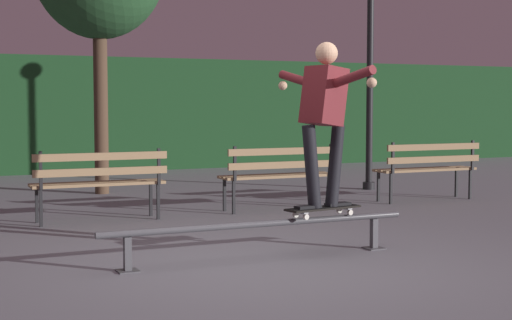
{
  "coord_description": "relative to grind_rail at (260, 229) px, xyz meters",
  "views": [
    {
      "loc": [
        -2.97,
        -6.11,
        1.42
      ],
      "look_at": [
        0.33,
        1.03,
        0.85
      ],
      "focal_mm": 54.33,
      "sensor_mm": 36.0,
      "label": 1
    }
  ],
  "objects": [
    {
      "name": "park_bench_left_center",
      "position": [
        -0.8,
        2.84,
        0.26
      ],
      "size": [
        1.6,
        0.43,
        0.88
      ],
      "color": "black",
      "rests_on": "ground"
    },
    {
      "name": "park_bench_rightmost",
      "position": [
        4.06,
        2.84,
        0.26
      ],
      "size": [
        1.6,
        0.43,
        0.88
      ],
      "color": "black",
      "rests_on": "ground"
    },
    {
      "name": "park_bench_right_center",
      "position": [
        1.63,
        2.84,
        0.26
      ],
      "size": [
        1.6,
        0.43,
        0.88
      ],
      "color": "black",
      "rests_on": "ground"
    },
    {
      "name": "hedge_backdrop",
      "position": [
        0.0,
        10.18,
        0.92
      ],
      "size": [
        24.0,
        1.2,
        2.4
      ],
      "primitive_type": "cube",
      "color": "#193D1E",
      "rests_on": "ground"
    },
    {
      "name": "lamp_post_right",
      "position": [
        4.12,
        4.52,
        2.2
      ],
      "size": [
        0.32,
        0.32,
        3.9
      ],
      "color": "black",
      "rests_on": "ground"
    },
    {
      "name": "ground_plane",
      "position": [
        0.0,
        -0.23,
        -0.28
      ],
      "size": [
        90.0,
        90.0,
        0.0
      ],
      "primitive_type": "plane",
      "color": "slate"
    },
    {
      "name": "skateboard",
      "position": [
        0.66,
        -0.0,
        0.15
      ],
      "size": [
        0.8,
        0.32,
        0.09
      ],
      "color": "black",
      "rests_on": "grind_rail"
    },
    {
      "name": "grind_rail",
      "position": [
        0.0,
        0.0,
        0.0
      ],
      "size": [
        3.02,
        0.18,
        0.36
      ],
      "color": "#47474C",
      "rests_on": "ground"
    },
    {
      "name": "skateboarder",
      "position": [
        0.67,
        0.0,
        1.09
      ],
      "size": [
        0.63,
        1.39,
        1.56
      ],
      "color": "black",
      "rests_on": "skateboard"
    }
  ]
}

